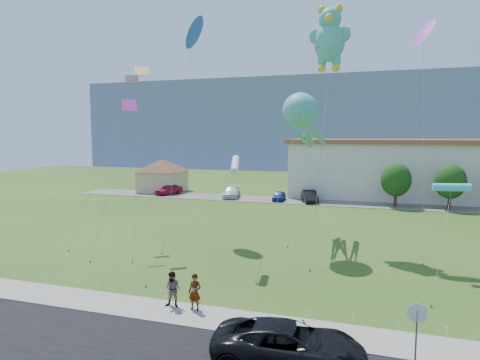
{
  "coord_description": "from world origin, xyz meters",
  "views": [
    {
      "loc": [
        7.93,
        -21.09,
        8.82
      ],
      "look_at": [
        -1.54,
        8.0,
        5.59
      ],
      "focal_mm": 32.0,
      "sensor_mm": 36.0,
      "label": 1
    }
  ],
  "objects_px": {
    "pavilion": "(162,172)",
    "parked_car_blue": "(279,196)",
    "parked_car_black": "(310,196)",
    "teddy_bear_kite": "(330,37)",
    "suv": "(289,345)",
    "parked_car_white": "(231,192)",
    "octopus_kite": "(303,119)",
    "pedestrian_left": "(195,292)",
    "pedestrian_right": "(173,290)",
    "stop_sign": "(417,319)",
    "parked_car_red": "(169,189)"
  },
  "relations": [
    {
      "from": "stop_sign",
      "to": "suv",
      "type": "distance_m",
      "value": 4.96
    },
    {
      "from": "pavilion",
      "to": "pedestrian_left",
      "type": "bearing_deg",
      "value": -59.79
    },
    {
      "from": "pedestrian_left",
      "to": "octopus_kite",
      "type": "distance_m",
      "value": 17.45
    },
    {
      "from": "teddy_bear_kite",
      "to": "suv",
      "type": "bearing_deg",
      "value": -86.98
    },
    {
      "from": "suv",
      "to": "parked_car_white",
      "type": "bearing_deg",
      "value": 16.08
    },
    {
      "from": "octopus_kite",
      "to": "parked_car_red",
      "type": "bearing_deg",
      "value": 136.12
    },
    {
      "from": "parked_car_white",
      "to": "parked_car_black",
      "type": "relative_size",
      "value": 1.13
    },
    {
      "from": "stop_sign",
      "to": "suv",
      "type": "bearing_deg",
      "value": -160.99
    },
    {
      "from": "parked_car_red",
      "to": "parked_car_black",
      "type": "xyz_separation_m",
      "value": [
        20.89,
        -0.65,
        0.01
      ]
    },
    {
      "from": "pedestrian_left",
      "to": "pedestrian_right",
      "type": "distance_m",
      "value": 1.21
    },
    {
      "from": "parked_car_blue",
      "to": "octopus_kite",
      "type": "height_order",
      "value": "octopus_kite"
    },
    {
      "from": "pedestrian_left",
      "to": "parked_car_red",
      "type": "bearing_deg",
      "value": 120.96
    },
    {
      "from": "pedestrian_left",
      "to": "parked_car_blue",
      "type": "distance_m",
      "value": 36.95
    },
    {
      "from": "pavilion",
      "to": "parked_car_white",
      "type": "xyz_separation_m",
      "value": [
        12.33,
        -2.78,
        -2.2
      ]
    },
    {
      "from": "pedestrian_left",
      "to": "parked_car_white",
      "type": "xyz_separation_m",
      "value": [
        -11.08,
        37.42,
        -0.18
      ]
    },
    {
      "from": "pavilion",
      "to": "octopus_kite",
      "type": "xyz_separation_m",
      "value": [
        26.15,
        -25.51,
        7.0
      ]
    },
    {
      "from": "octopus_kite",
      "to": "parked_car_black",
      "type": "bearing_deg",
      "value": 97.04
    },
    {
      "from": "parked_car_red",
      "to": "parked_car_blue",
      "type": "height_order",
      "value": "parked_car_red"
    },
    {
      "from": "parked_car_blue",
      "to": "parked_car_red",
      "type": "bearing_deg",
      "value": 173.98
    },
    {
      "from": "parked_car_red",
      "to": "parked_car_white",
      "type": "distance_m",
      "value": 9.79
    },
    {
      "from": "pedestrian_left",
      "to": "parked_car_red",
      "type": "relative_size",
      "value": 0.41
    },
    {
      "from": "stop_sign",
      "to": "parked_car_blue",
      "type": "relative_size",
      "value": 0.68
    },
    {
      "from": "pavilion",
      "to": "parked_car_blue",
      "type": "distance_m",
      "value": 19.8
    },
    {
      "from": "parked_car_blue",
      "to": "parked_car_black",
      "type": "bearing_deg",
      "value": -3.35
    },
    {
      "from": "pedestrian_left",
      "to": "parked_car_black",
      "type": "relative_size",
      "value": 0.39
    },
    {
      "from": "suv",
      "to": "parked_car_white",
      "type": "distance_m",
      "value": 44.23
    },
    {
      "from": "pavilion",
      "to": "parked_car_red",
      "type": "distance_m",
      "value": 4.38
    },
    {
      "from": "parked_car_red",
      "to": "suv",
      "type": "bearing_deg",
      "value": -37.34
    },
    {
      "from": "pedestrian_right",
      "to": "octopus_kite",
      "type": "relative_size",
      "value": 0.12
    },
    {
      "from": "suv",
      "to": "parked_car_blue",
      "type": "bearing_deg",
      "value": 7.4
    },
    {
      "from": "pedestrian_left",
      "to": "parked_car_red",
      "type": "distance_m",
      "value": 42.82
    },
    {
      "from": "parked_car_black",
      "to": "octopus_kite",
      "type": "xyz_separation_m",
      "value": [
        2.72,
        -22.06,
        9.2
      ]
    },
    {
      "from": "parked_car_red",
      "to": "octopus_kite",
      "type": "height_order",
      "value": "octopus_kite"
    },
    {
      "from": "pedestrian_right",
      "to": "parked_car_white",
      "type": "height_order",
      "value": "pedestrian_right"
    },
    {
      "from": "parked_car_white",
      "to": "parked_car_red",
      "type": "bearing_deg",
      "value": 167.46
    },
    {
      "from": "teddy_bear_kite",
      "to": "stop_sign",
      "type": "bearing_deg",
      "value": -73.53
    },
    {
      "from": "pavilion",
      "to": "pedestrian_right",
      "type": "xyz_separation_m",
      "value": [
        22.2,
        -40.21,
        -2.01
      ]
    },
    {
      "from": "pedestrian_left",
      "to": "parked_car_black",
      "type": "distance_m",
      "value": 36.75
    },
    {
      "from": "stop_sign",
      "to": "parked_car_white",
      "type": "distance_m",
      "value": 44.76
    },
    {
      "from": "parked_car_white",
      "to": "octopus_kite",
      "type": "relative_size",
      "value": 0.36
    },
    {
      "from": "pedestrian_right",
      "to": "pedestrian_left",
      "type": "bearing_deg",
      "value": -3.57
    },
    {
      "from": "pavilion",
      "to": "stop_sign",
      "type": "relative_size",
      "value": 3.68
    },
    {
      "from": "suv",
      "to": "parked_car_white",
      "type": "relative_size",
      "value": 1.1
    },
    {
      "from": "parked_car_red",
      "to": "parked_car_blue",
      "type": "relative_size",
      "value": 1.22
    },
    {
      "from": "suv",
      "to": "pedestrian_left",
      "type": "xyz_separation_m",
      "value": [
        -5.5,
        3.59,
        0.14
      ]
    },
    {
      "from": "octopus_kite",
      "to": "pedestrian_left",
      "type": "bearing_deg",
      "value": -100.58
    },
    {
      "from": "pedestrian_left",
      "to": "teddy_bear_kite",
      "type": "xyz_separation_m",
      "value": [
        4.39,
        17.27,
        15.7
      ]
    },
    {
      "from": "suv",
      "to": "pedestrian_left",
      "type": "bearing_deg",
      "value": 50.92
    },
    {
      "from": "octopus_kite",
      "to": "teddy_bear_kite",
      "type": "xyz_separation_m",
      "value": [
        1.65,
        2.58,
        6.68
      ]
    },
    {
      "from": "stop_sign",
      "to": "pedestrian_left",
      "type": "bearing_deg",
      "value": 168.76
    }
  ]
}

